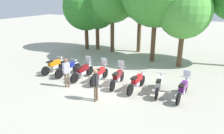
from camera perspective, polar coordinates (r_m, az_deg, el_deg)
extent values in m
plane|color=#ADA899|center=(12.43, -0.98, -4.60)|extent=(80.00, 80.00, 0.00)
cylinder|color=black|center=(15.21, -13.73, 0.59)|extent=(0.17, 0.65, 0.64)
cylinder|color=black|center=(14.23, -18.08, -1.10)|extent=(0.17, 0.65, 0.64)
cube|color=silver|center=(15.11, -13.83, 1.81)|extent=(0.16, 0.37, 0.04)
cube|color=orange|center=(14.63, -15.82, 1.12)|extent=(0.36, 0.97, 0.30)
cube|color=silver|center=(14.68, -15.86, 0.07)|extent=(0.26, 0.42, 0.24)
cube|color=black|center=(14.32, -17.03, 1.42)|extent=(0.29, 0.46, 0.08)
cylinder|color=silver|center=(15.06, -14.06, 1.64)|extent=(0.07, 0.23, 0.64)
cylinder|color=silver|center=(14.90, -14.41, 2.78)|extent=(0.62, 0.10, 0.04)
sphere|color=silver|center=(15.02, -14.02, 2.46)|extent=(0.18, 0.18, 0.16)
cylinder|color=silver|center=(14.63, -17.12, -0.37)|extent=(0.14, 0.70, 0.07)
cylinder|color=black|center=(14.41, -9.90, -0.16)|extent=(0.22, 0.65, 0.64)
cylinder|color=black|center=(13.45, -14.59, -1.91)|extent=(0.22, 0.65, 0.64)
cube|color=silver|center=(14.31, -9.98, 1.13)|extent=(0.18, 0.38, 0.04)
cube|color=navy|center=(13.84, -12.11, 0.42)|extent=(0.43, 0.98, 0.30)
cube|color=silver|center=(13.89, -12.19, -0.69)|extent=(0.29, 0.43, 0.24)
cube|color=black|center=(13.53, -13.41, 0.74)|extent=(0.32, 0.48, 0.08)
cylinder|color=silver|center=(14.26, -10.23, 0.94)|extent=(0.09, 0.23, 0.64)
cylinder|color=silver|center=(14.10, -10.57, 2.14)|extent=(0.62, 0.15, 0.04)
sphere|color=silver|center=(14.22, -10.16, 1.81)|extent=(0.19, 0.19, 0.16)
cylinder|color=silver|center=(13.84, -13.53, -1.13)|extent=(0.20, 0.70, 0.07)
cylinder|color=black|center=(13.72, -6.22, -0.98)|extent=(0.16, 0.65, 0.64)
cylinder|color=black|center=(12.60, -10.42, -3.03)|extent=(0.16, 0.65, 0.64)
cube|color=silver|center=(13.61, -6.27, 0.37)|extent=(0.15, 0.37, 0.04)
cube|color=maroon|center=(13.06, -8.16, -0.46)|extent=(0.35, 0.97, 0.30)
cube|color=silver|center=(13.12, -8.24, -1.63)|extent=(0.26, 0.42, 0.24)
cube|color=black|center=(12.71, -9.32, -0.16)|extent=(0.28, 0.46, 0.08)
cylinder|color=silver|center=(13.55, -6.49, 0.17)|extent=(0.07, 0.23, 0.64)
cylinder|color=silver|center=(13.38, -6.77, 1.42)|extent=(0.62, 0.10, 0.04)
sphere|color=silver|center=(13.51, -6.42, 1.08)|extent=(0.17, 0.17, 0.16)
cylinder|color=silver|center=(13.02, -9.61, -2.15)|extent=(0.14, 0.70, 0.07)
cube|color=silver|center=(13.36, -6.65, 2.30)|extent=(0.37, 0.17, 0.39)
cylinder|color=black|center=(13.20, -1.93, -1.68)|extent=(0.10, 0.64, 0.64)
cylinder|color=black|center=(11.94, -5.30, -4.05)|extent=(0.10, 0.64, 0.64)
cube|color=silver|center=(13.08, -1.94, -0.29)|extent=(0.12, 0.36, 0.04)
cube|color=red|center=(12.47, -3.45, -1.24)|extent=(0.26, 0.95, 0.30)
cube|color=silver|center=(12.53, -3.53, -2.47)|extent=(0.22, 0.40, 0.24)
cube|color=black|center=(12.08, -4.37, -0.98)|extent=(0.24, 0.44, 0.08)
cylinder|color=silver|center=(13.01, -2.12, -0.51)|extent=(0.05, 0.23, 0.64)
cylinder|color=silver|center=(12.83, -2.32, 0.78)|extent=(0.62, 0.04, 0.04)
sphere|color=silver|center=(12.98, -2.05, 0.44)|extent=(0.16, 0.16, 0.16)
cylinder|color=silver|center=(12.38, -4.84, -3.07)|extent=(0.07, 0.70, 0.07)
cube|color=silver|center=(12.82, -2.21, 1.70)|extent=(0.36, 0.13, 0.39)
cylinder|color=black|center=(12.69, 2.71, -2.55)|extent=(0.14, 0.64, 0.64)
cylinder|color=black|center=(11.35, 0.14, -5.22)|extent=(0.14, 0.64, 0.64)
cube|color=silver|center=(12.57, 2.73, -1.11)|extent=(0.14, 0.37, 0.04)
cube|color=maroon|center=(11.93, 1.59, -2.17)|extent=(0.32, 0.96, 0.30)
cube|color=silver|center=(11.98, 1.50, -3.46)|extent=(0.24, 0.41, 0.24)
cube|color=black|center=(11.51, 0.91, -1.96)|extent=(0.27, 0.45, 0.08)
cylinder|color=silver|center=(12.50, 2.59, -1.35)|extent=(0.06, 0.23, 0.64)
cylinder|color=silver|center=(12.31, 2.48, -0.02)|extent=(0.62, 0.07, 0.04)
sphere|color=silver|center=(12.46, 2.67, -0.36)|extent=(0.17, 0.17, 0.16)
cylinder|color=silver|center=(11.80, 0.26, -4.14)|extent=(0.11, 0.70, 0.07)
cube|color=silver|center=(12.30, 2.58, 0.94)|extent=(0.37, 0.15, 0.39)
cylinder|color=black|center=(12.16, 8.39, -3.74)|extent=(0.17, 0.65, 0.64)
cylinder|color=black|center=(10.87, 5.07, -6.44)|extent=(0.17, 0.65, 0.64)
cube|color=silver|center=(12.03, 8.46, -2.24)|extent=(0.16, 0.37, 0.04)
cube|color=red|center=(11.41, 7.00, -3.32)|extent=(0.37, 0.97, 0.30)
cube|color=silver|center=(11.47, 6.84, -4.65)|extent=(0.26, 0.42, 0.24)
cube|color=black|center=(11.00, 6.15, -3.08)|extent=(0.29, 0.46, 0.08)
cylinder|color=silver|center=(11.96, 8.28, -2.49)|extent=(0.08, 0.23, 0.64)
cylinder|color=silver|center=(11.77, 8.18, -1.11)|extent=(0.62, 0.11, 0.04)
sphere|color=silver|center=(11.92, 8.41, -1.47)|extent=(0.18, 0.18, 0.16)
cylinder|color=silver|center=(11.31, 5.44, -5.29)|extent=(0.15, 0.70, 0.07)
cylinder|color=black|center=(12.08, 13.46, -4.23)|extent=(0.15, 0.65, 0.64)
cylinder|color=black|center=(10.67, 12.38, -7.33)|extent=(0.15, 0.65, 0.64)
cube|color=silver|center=(11.95, 13.59, -2.73)|extent=(0.15, 0.37, 0.04)
cube|color=silver|center=(11.28, 13.12, -3.97)|extent=(0.34, 0.97, 0.30)
cube|color=silver|center=(11.34, 12.98, -5.32)|extent=(0.25, 0.42, 0.24)
cube|color=black|center=(10.84, 12.91, -3.82)|extent=(0.28, 0.46, 0.08)
cylinder|color=silver|center=(11.88, 13.52, -3.00)|extent=(0.07, 0.23, 0.64)
cylinder|color=silver|center=(11.68, 13.59, -1.62)|extent=(0.62, 0.09, 0.04)
sphere|color=silver|center=(11.84, 13.63, -1.96)|extent=(0.17, 0.17, 0.16)
cylinder|color=silver|center=(11.11, 11.93, -6.10)|extent=(0.13, 0.70, 0.07)
cylinder|color=black|center=(11.84, 19.87, -5.37)|extent=(0.17, 0.65, 0.64)
cylinder|color=black|center=(10.45, 18.04, -8.45)|extent=(0.17, 0.65, 0.64)
cube|color=silver|center=(11.71, 20.06, -3.85)|extent=(0.16, 0.37, 0.04)
cube|color=#59196B|center=(11.04, 19.27, -5.08)|extent=(0.36, 0.97, 0.30)
cube|color=silver|center=(11.11, 19.06, -6.44)|extent=(0.26, 0.42, 0.24)
cube|color=black|center=(10.61, 18.89, -4.91)|extent=(0.29, 0.46, 0.08)
cylinder|color=silver|center=(11.63, 19.95, -4.11)|extent=(0.07, 0.23, 0.64)
cylinder|color=silver|center=(11.43, 20.04, -2.72)|extent=(0.62, 0.10, 0.04)
sphere|color=silver|center=(11.59, 20.11, -3.06)|extent=(0.18, 0.18, 0.16)
cylinder|color=silver|center=(10.89, 17.84, -7.17)|extent=(0.14, 0.70, 0.07)
cube|color=silver|center=(11.42, 20.22, -1.69)|extent=(0.37, 0.17, 0.39)
cylinder|color=brown|center=(10.25, -4.76, -7.51)|extent=(0.12, 0.12, 0.82)
cylinder|color=brown|center=(10.37, -4.24, -7.15)|extent=(0.12, 0.12, 0.82)
cube|color=#262628|center=(10.01, -4.60, -3.63)|extent=(0.21, 0.23, 0.62)
cylinder|color=#262628|center=(9.88, -5.12, -3.85)|extent=(0.09, 0.09, 0.59)
cylinder|color=#262628|center=(10.13, -4.11, -3.25)|extent=(0.09, 0.09, 0.59)
sphere|color=#A87A5B|center=(9.85, -4.67, -1.21)|extent=(0.24, 0.24, 0.22)
cylinder|color=brown|center=(12.05, -12.04, -3.63)|extent=(0.15, 0.15, 0.85)
cylinder|color=brown|center=(12.07, -12.84, -3.66)|extent=(0.15, 0.15, 0.85)
cube|color=silver|center=(11.80, -12.69, -0.31)|extent=(0.29, 0.29, 0.64)
cylinder|color=silver|center=(11.78, -11.92, -0.21)|extent=(0.11, 0.11, 0.60)
cylinder|color=silver|center=(11.82, -13.47, -0.27)|extent=(0.11, 0.11, 0.60)
sphere|color=brown|center=(11.66, -12.85, 1.84)|extent=(0.32, 0.32, 0.23)
cylinder|color=brown|center=(20.62, -7.09, 8.44)|extent=(0.36, 0.36, 2.53)
sphere|color=#2D7A28|center=(20.30, -7.42, 16.16)|extent=(4.31, 4.31, 4.31)
cylinder|color=brown|center=(20.41, -4.06, 8.53)|extent=(0.36, 0.36, 2.60)
sphere|color=#2D7A28|center=(20.11, -4.24, 15.94)|extent=(3.81, 3.81, 3.81)
cylinder|color=brown|center=(19.44, 0.09, 9.18)|extent=(0.36, 0.36, 3.35)
cylinder|color=brown|center=(19.49, 7.58, 9.19)|extent=(0.36, 0.36, 3.45)
sphere|color=#3D8E33|center=(19.22, 7.97, 17.74)|extent=(3.36, 3.36, 3.36)
cylinder|color=brown|center=(16.64, 11.46, 7.48)|extent=(0.36, 0.36, 3.54)
cylinder|color=brown|center=(15.97, 18.57, 4.80)|extent=(0.36, 0.36, 2.67)
sphere|color=#4C9E3D|center=(15.58, 19.60, 14.24)|extent=(3.73, 3.73, 3.73)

